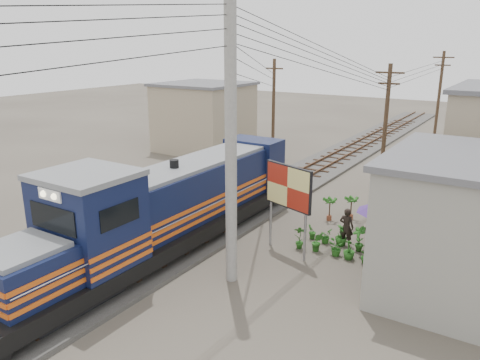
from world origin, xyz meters
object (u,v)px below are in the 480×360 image
Objects in this scene: billboard at (288,189)px; market_umbrella at (382,207)px; vendor at (346,227)px; locomotive at (166,210)px.

billboard is 3.77m from market_umbrella.
market_umbrella is 1.76m from vendor.
billboard is at bearing 44.13° from vendor.
vendor is (5.87, 4.37, -0.94)m from locomotive.
locomotive reaches higher than market_umbrella.
vendor is at bearing -177.18° from market_umbrella.
market_umbrella is 1.47× the size of vendor.
locomotive is at bearing -131.55° from billboard.
locomotive is 8.48m from market_umbrella.
billboard is 1.52× the size of market_umbrella.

